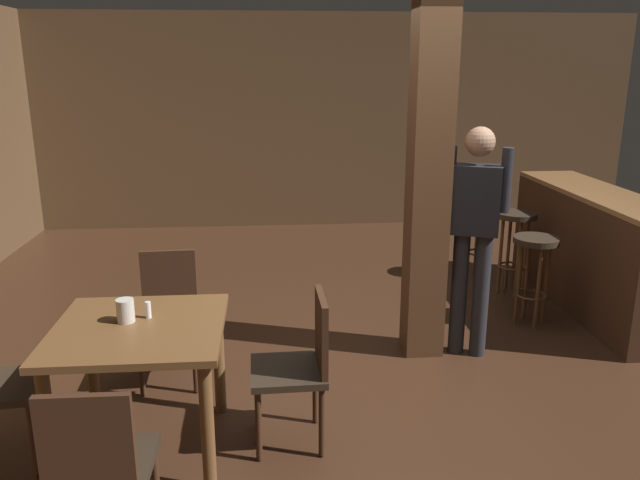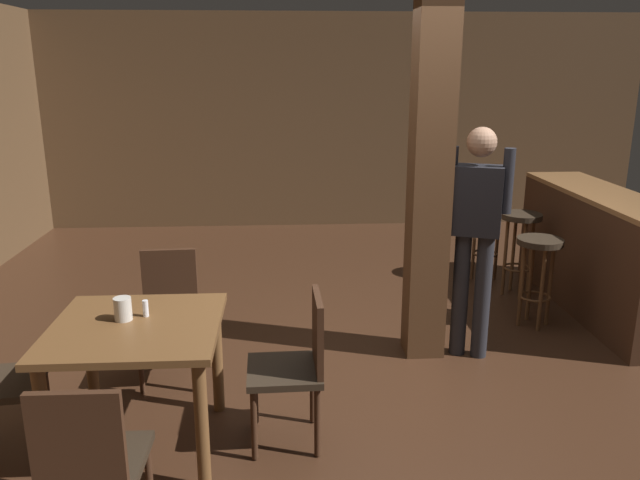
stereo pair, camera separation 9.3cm
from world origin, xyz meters
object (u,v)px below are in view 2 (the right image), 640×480
Objects in this scene: bar_stool_mid at (520,233)px; bar_stool_near at (538,260)px; dining_table at (137,347)px; chair_east at (297,361)px; salt_shaker at (146,308)px; standing_person at (476,227)px; bar_counter at (590,251)px; chair_south at (90,462)px; chair_north at (169,309)px; napkin_cup at (123,309)px; bar_stool_far at (487,222)px.

bar_stool_near is at bearing -99.10° from bar_stool_mid.
chair_east is at bearing 1.52° from dining_table.
salt_shaker is at bearing 71.23° from dining_table.
chair_east is 0.52× the size of standing_person.
dining_table is 9.62× the size of salt_shaker.
bar_counter is at bearing 35.84° from chair_east.
chair_north is at bearing 88.83° from chair_south.
dining_table is 0.88m from chair_north.
chair_east is 0.40× the size of bar_counter.
chair_south is at bearing -141.78° from bar_counter.
chair_south reaches higher than salt_shaker.
bar_stool_near is at bearing 39.90° from chair_south.
bar_stool_mid is (3.01, 1.45, 0.10)m from chair_north.
salt_shaker is at bearing 174.25° from chair_east.
bar_stool_far is at bearing 42.86° from napkin_cup.
napkin_cup is at bearing 140.04° from dining_table.
chair_north reaches higher than napkin_cup.
bar_counter is at bearing -53.38° from bar_stool_far.
chair_north is 0.82m from salt_shaker.
bar_stool_mid is at bearing 46.24° from chair_south.
standing_person is at bearing 24.11° from salt_shaker.
chair_north is at bearing -154.25° from bar_stool_mid.
salt_shaker is (-0.85, 0.09, 0.31)m from chair_east.
salt_shaker reaches higher than bar_stool_far.
chair_east is 1.00× the size of chair_south.
bar_stool_near is at bearing 37.70° from chair_east.
chair_east is at bearing -125.61° from bar_stool_far.
bar_stool_mid is at bearing 140.90° from bar_counter.
chair_north and chair_south have the same top height.
bar_stool_mid is at bearing 46.99° from chair_east.
standing_person is at bearing -147.19° from bar_counter.
chair_south is at bearing -135.64° from chair_east.
dining_table is at bearing -108.77° from salt_shaker.
napkin_cup is 4.06m from bar_counter.
bar_counter reaches higher than bar_stool_near.
napkin_cup is at bearing -143.96° from bar_stool_mid.
salt_shaker is (0.05, 0.97, 0.31)m from chair_south.
chair_east reaches higher than bar_stool_far.
bar_stool_far reaches higher than bar_stool_near.
bar_stool_mid is 1.00× the size of bar_stool_far.
bar_counter is (3.52, 1.93, -0.09)m from dining_table.
standing_person reaches higher than chair_east.
chair_south is 9.36× the size of salt_shaker.
chair_east is 3.15m from bar_stool_mid.
chair_east is at bearing -2.41° from napkin_cup.
chair_east is (0.87, -0.85, 0.00)m from chair_north.
bar_stool_far is (2.95, 2.74, -0.23)m from napkin_cup.
standing_person is 1.89m from bar_stool_far.
standing_person is (2.22, 1.94, 0.50)m from chair_south.
bar_stool_mid is at bearing -71.49° from bar_stool_far.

